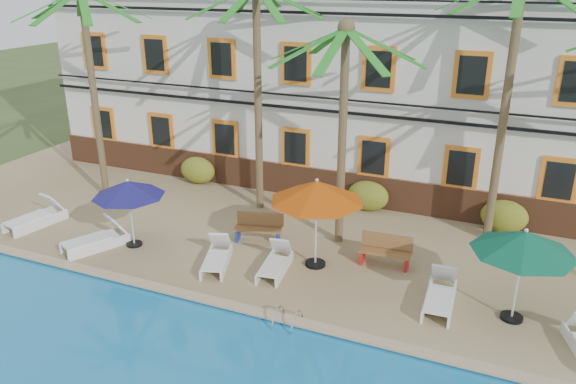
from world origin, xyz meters
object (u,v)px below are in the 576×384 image
at_px(lounger_e, 440,295).
at_px(palm_a, 90,64).
at_px(lounger_a, 36,217).
at_px(bench_right, 385,250).
at_px(palm_b, 257,66).
at_px(bench_left, 258,227).
at_px(palm_d, 510,74).
at_px(umbrella_blue, 128,189).
at_px(lounger_c, 217,257).
at_px(lounger_d, 275,263).
at_px(umbrella_red, 317,192).
at_px(umbrella_green, 524,243).
at_px(lounger_b, 97,239).
at_px(palm_c, 344,102).
at_px(pool_ladder, 288,323).

bearing_deg(lounger_e, palm_a, 168.22).
xyz_separation_m(lounger_a, bench_right, (11.54, 1.94, 0.16)).
relative_size(palm_b, bench_left, 5.03).
distance_m(palm_a, palm_d, 13.91).
distance_m(umbrella_blue, lounger_c, 3.47).
relative_size(palm_a, lounger_d, 4.21).
bearing_deg(bench_left, bench_right, 0.40).
bearing_deg(umbrella_red, lounger_c, -156.30).
distance_m(umbrella_red, lounger_a, 9.94).
xyz_separation_m(palm_d, umbrella_red, (-4.47, -3.80, -2.98)).
distance_m(umbrella_green, bench_right, 4.21).
height_order(umbrella_green, lounger_e, umbrella_green).
height_order(lounger_c, lounger_e, lounger_e).
xyz_separation_m(umbrella_green, bench_left, (-7.70, 1.47, -1.64)).
xyz_separation_m(palm_a, bench_left, (7.07, -1.17, -4.53)).
bearing_deg(palm_b, lounger_e, -29.62).
bearing_deg(umbrella_blue, lounger_d, 2.94).
relative_size(umbrella_red, umbrella_green, 1.10).
bearing_deg(bench_left, lounger_b, -151.02).
relative_size(palm_b, lounger_c, 4.13).
bearing_deg(bench_left, palm_a, 170.59).
height_order(palm_c, bench_right, palm_c).
height_order(lounger_a, lounger_e, lounger_a).
xyz_separation_m(umbrella_green, pool_ladder, (-5.04, -2.35, -2.11)).
height_order(palm_d, bench_right, palm_d).
relative_size(palm_b, lounger_b, 3.71).
relative_size(palm_a, lounger_e, 3.88).
bearing_deg(bench_left, lounger_e, -14.54).
bearing_deg(palm_b, lounger_c, -80.39).
relative_size(umbrella_blue, lounger_b, 1.05).
bearing_deg(lounger_e, lounger_d, -179.34).
bearing_deg(lounger_b, lounger_e, 4.90).
height_order(palm_d, pool_ladder, palm_d).
bearing_deg(lounger_c, palm_b, 99.61).
relative_size(lounger_d, bench_left, 1.17).
height_order(umbrella_red, umbrella_green, umbrella_red).
height_order(palm_d, umbrella_green, palm_d).
distance_m(palm_a, umbrella_green, 15.28).
bearing_deg(palm_c, lounger_c, -132.93).
distance_m(umbrella_red, bench_left, 3.02).
bearing_deg(bench_right, palm_a, 174.17).
height_order(bench_right, pool_ladder, bench_right).
height_order(umbrella_red, lounger_c, umbrella_red).
bearing_deg(lounger_a, umbrella_red, 6.52).
distance_m(palm_d, umbrella_blue, 11.76).
xyz_separation_m(lounger_b, lounger_e, (10.34, 0.89, -0.01)).
bearing_deg(umbrella_blue, palm_d, 25.44).
height_order(umbrella_red, bench_left, umbrella_red).
xyz_separation_m(palm_d, lounger_e, (-0.77, -4.54, -4.99)).
xyz_separation_m(lounger_b, pool_ladder, (7.05, -1.39, -0.31)).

